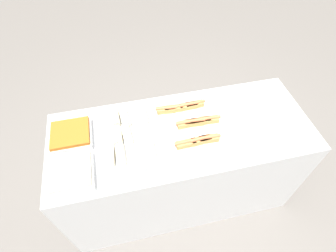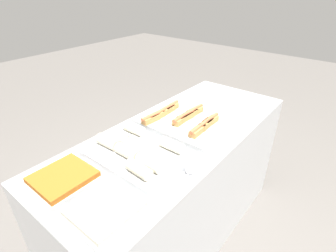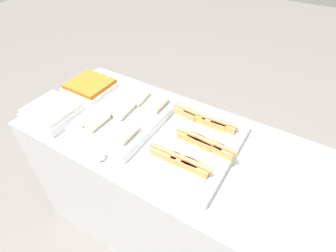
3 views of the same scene
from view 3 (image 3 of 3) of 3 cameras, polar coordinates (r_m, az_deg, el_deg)
The scene contains 8 objects.
ground_plane at distance 2.02m, azimuth 2.51°, elevation -22.21°, with size 12.00×12.00×0.00m, color slate.
counter at distance 1.63m, azimuth 2.99°, elevation -15.25°, with size 1.76×0.70×0.90m.
tray_hotdogs at distance 1.24m, azimuth 6.09°, elevation -3.88°, with size 0.40×0.53×0.10m.
tray_wraps at distance 1.40m, azimuth -9.16°, elevation 2.45°, with size 0.37×0.51×0.11m.
tray_side_front at distance 1.54m, azimuth -23.81°, elevation 2.78°, with size 0.26×0.24×0.07m.
tray_side_back at distance 1.67m, azimuth -16.57°, elevation 8.09°, with size 0.26×0.24×0.07m.
serving_spoon_near at distance 1.25m, azimuth -15.06°, elevation -6.21°, with size 0.21×0.04×0.04m.
serving_spoon_far at distance 1.57m, azimuth -1.10°, elevation 6.86°, with size 0.20×0.04×0.04m.
Camera 3 is at (0.39, -0.80, 1.81)m, focal length 28.00 mm.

